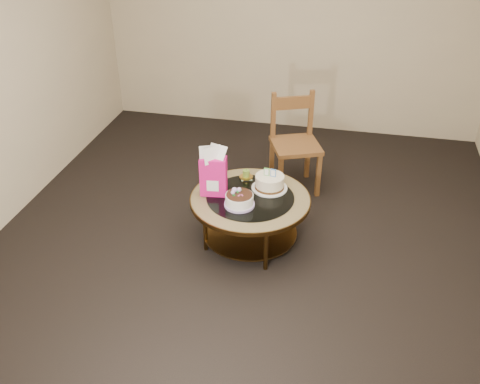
% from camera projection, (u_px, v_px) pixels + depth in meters
% --- Properties ---
extents(ground, '(5.00, 5.00, 0.00)m').
position_uv_depth(ground, '(250.00, 241.00, 4.72)').
color(ground, black).
rests_on(ground, ground).
extents(room_walls, '(4.52, 5.02, 2.61)m').
position_uv_depth(room_walls, '(252.00, 72.00, 3.91)').
color(room_walls, tan).
rests_on(room_walls, ground).
extents(coffee_table, '(1.02, 1.02, 0.46)m').
position_uv_depth(coffee_table, '(250.00, 205.00, 4.53)').
color(coffee_table, '#523717').
rests_on(coffee_table, ground).
extents(decorated_cake, '(0.25, 0.25, 0.15)m').
position_uv_depth(decorated_cake, '(239.00, 200.00, 4.35)').
color(decorated_cake, '#AE92CF').
rests_on(decorated_cake, coffee_table).
extents(cream_cake, '(0.31, 0.31, 0.20)m').
position_uv_depth(cream_cake, '(270.00, 182.00, 4.57)').
color(cream_cake, white).
rests_on(cream_cake, coffee_table).
extents(gift_bag, '(0.23, 0.18, 0.44)m').
position_uv_depth(gift_bag, '(213.00, 171.00, 4.42)').
color(gift_bag, '#BE1166').
rests_on(gift_bag, coffee_table).
extents(pillar_candle, '(0.13, 0.13, 0.09)m').
position_uv_depth(pillar_candle, '(246.00, 175.00, 4.73)').
color(pillar_candle, '#ECDD61').
rests_on(pillar_candle, coffee_table).
extents(dining_chair, '(0.58, 0.58, 0.97)m').
position_uv_depth(dining_chair, '(295.00, 143.00, 5.28)').
color(dining_chair, brown).
rests_on(dining_chair, ground).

